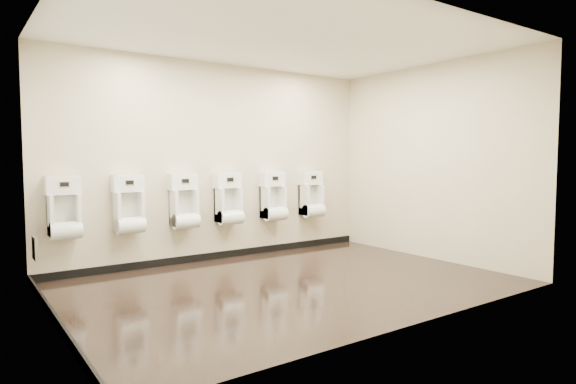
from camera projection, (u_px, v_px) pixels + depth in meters
name	position (u px, v px, depth m)	size (l,w,h in m)	color
ground	(291.00, 283.00, 5.58)	(5.00, 3.50, 0.00)	black
ceiling	(291.00, 38.00, 5.39)	(5.00, 3.50, 0.00)	white
back_wall	(220.00, 162.00, 6.91)	(5.00, 0.02, 2.80)	beige
front_wall	(411.00, 164.00, 4.06)	(5.00, 0.02, 2.80)	beige
left_wall	(49.00, 165.00, 4.05)	(0.02, 3.50, 2.80)	beige
right_wall	(432.00, 162.00, 6.92)	(0.02, 3.50, 2.80)	beige
tile_overlay_left	(50.00, 164.00, 4.05)	(0.01, 3.50, 2.80)	white
skirting_back	(221.00, 255.00, 7.00)	(5.00, 0.02, 0.10)	black
skirting_left	(56.00, 321.00, 4.15)	(0.02, 3.50, 0.10)	black
access_panel	(35.00, 248.00, 5.10)	(0.04, 0.25, 0.25)	#9E9EA3
urinal_0	(64.00, 212.00, 5.64)	(0.39, 0.29, 0.73)	white
urinal_1	(129.00, 208.00, 6.07)	(0.39, 0.29, 0.73)	white
urinal_2	(184.00, 205.00, 6.50)	(0.39, 0.29, 0.73)	white
urinal_3	(229.00, 203.00, 6.89)	(0.39, 0.29, 0.73)	white
urinal_4	(273.00, 200.00, 7.33)	(0.39, 0.29, 0.73)	white
urinal_5	(312.00, 198.00, 7.75)	(0.39, 0.29, 0.73)	white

